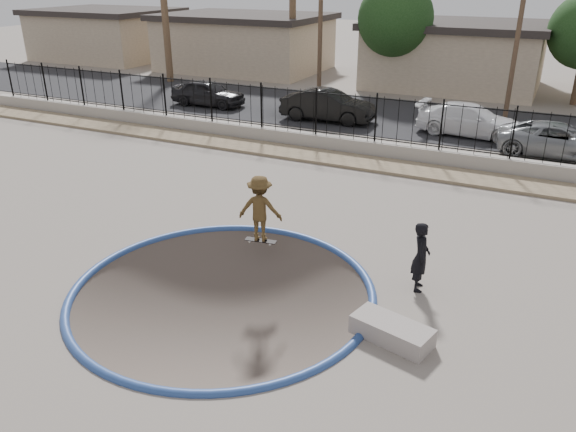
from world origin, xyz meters
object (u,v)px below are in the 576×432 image
(skater, at_px, (260,212))
(skateboard, at_px, (261,241))
(car_b, at_px, (328,106))
(videographer, at_px, (421,257))
(car_d, at_px, (559,140))
(concrete_ledge, at_px, (392,331))
(car_a, at_px, (208,93))
(car_c, at_px, (470,120))

(skater, relative_size, skateboard, 2.04)
(skateboard, bearing_deg, skater, -84.51)
(car_b, bearing_deg, skateboard, -167.36)
(skateboard, bearing_deg, videographer, -15.34)
(car_b, distance_m, car_d, 10.33)
(skater, relative_size, videographer, 1.09)
(concrete_ledge, height_order, car_b, car_b)
(skateboard, height_order, concrete_ledge, concrete_ledge)
(skater, xyz_separation_m, skateboard, (-0.00, 0.00, -0.84))
(videographer, xyz_separation_m, concrete_ledge, (0.00, -2.18, -0.63))
(skateboard, relative_size, car_a, 0.22)
(videographer, relative_size, concrete_ledge, 1.04)
(concrete_ledge, distance_m, car_b, 17.58)
(skater, height_order, car_c, skater)
(skater, height_order, car_b, skater)
(skater, xyz_separation_m, videographer, (4.40, -0.53, -0.07))
(car_c, bearing_deg, car_d, -110.27)
(car_c, bearing_deg, concrete_ledge, -172.55)
(skateboard, bearing_deg, concrete_ledge, -40.11)
(car_a, relative_size, car_d, 0.88)
(car_b, height_order, car_c, car_b)
(skater, distance_m, car_c, 13.80)
(car_c, bearing_deg, videographer, -171.94)
(skater, height_order, videographer, skater)
(videographer, xyz_separation_m, car_b, (-7.72, 13.61, -0.05))
(car_c, bearing_deg, car_b, 96.29)
(skateboard, bearing_deg, car_b, 95.70)
(videographer, height_order, car_c, videographer)
(videographer, xyz_separation_m, car_c, (-1.11, 13.93, -0.12))
(videographer, bearing_deg, skateboard, 69.92)
(car_b, xyz_separation_m, car_c, (6.62, 0.32, -0.07))
(skater, height_order, car_a, skater)
(videographer, bearing_deg, car_a, 33.41)
(car_a, bearing_deg, car_c, -91.44)
(concrete_ledge, bearing_deg, skateboard, 148.44)
(skater, bearing_deg, car_a, -67.09)
(videographer, height_order, car_b, videographer)
(car_c, relative_size, car_d, 1.02)
(skateboard, height_order, car_a, car_a)
(skateboard, bearing_deg, car_a, 119.18)
(car_d, bearing_deg, car_b, 82.32)
(skater, height_order, car_d, skater)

